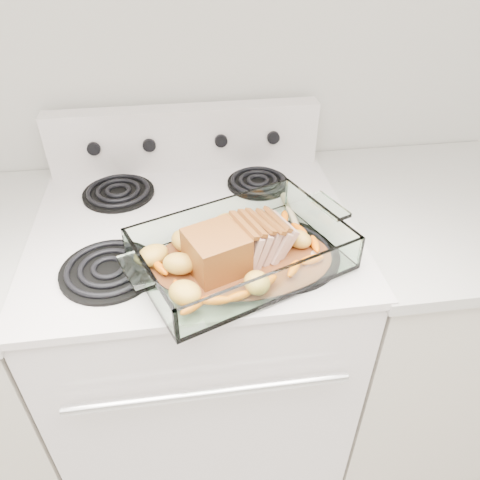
{
  "coord_description": "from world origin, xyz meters",
  "views": [
    {
      "loc": [
        -0.02,
        0.7,
        1.6
      ],
      "look_at": [
        0.09,
        1.49,
        0.99
      ],
      "focal_mm": 35.0,
      "sensor_mm": 36.0,
      "label": 1
    }
  ],
  "objects": [
    {
      "name": "wooden_spoon",
      "position": [
        0.25,
        1.53,
        0.95
      ],
      "size": [
        0.07,
        0.31,
        0.02
      ],
      "rotation": [
        0.0,
        0.0,
        -0.01
      ],
      "color": "tan",
      "rests_on": "electric_range"
    },
    {
      "name": "pork_roast",
      "position": [
        0.07,
        1.47,
        1.0
      ],
      "size": [
        0.23,
        0.11,
        0.09
      ],
      "rotation": [
        0.0,
        0.0,
        -0.38
      ],
      "color": "brown",
      "rests_on": "baking_dish"
    },
    {
      "name": "baking_dish",
      "position": [
        0.09,
        1.47,
        0.97
      ],
      "size": [
        0.43,
        0.28,
        0.08
      ],
      "rotation": [
        0.0,
        0.0,
        0.38
      ],
      "color": "white",
      "rests_on": "electric_range"
    },
    {
      "name": "counter_right",
      "position": [
        0.67,
        1.66,
        0.47
      ],
      "size": [
        0.58,
        0.68,
        0.93
      ],
      "color": "beige",
      "rests_on": "ground"
    },
    {
      "name": "roast_vegetables",
      "position": [
        0.09,
        1.51,
        0.97
      ],
      "size": [
        0.35,
        0.19,
        0.04
      ],
      "rotation": [
        0.0,
        0.0,
        0.07
      ],
      "color": "orange",
      "rests_on": "baking_dish"
    },
    {
      "name": "electric_range",
      "position": [
        0.0,
        1.66,
        0.48
      ],
      "size": [
        0.78,
        0.7,
        1.12
      ],
      "color": "silver",
      "rests_on": "ground"
    }
  ]
}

